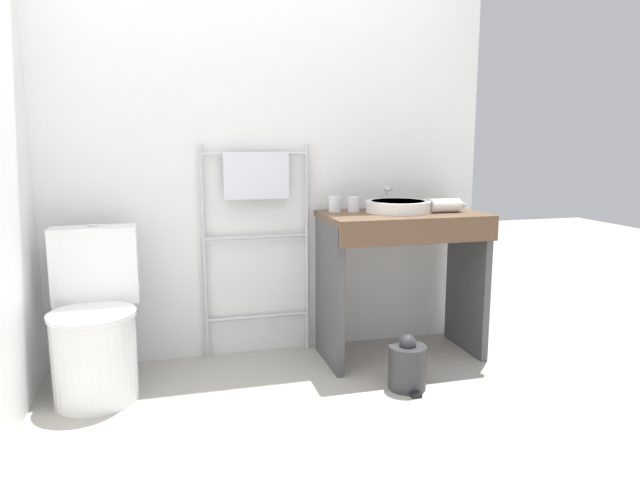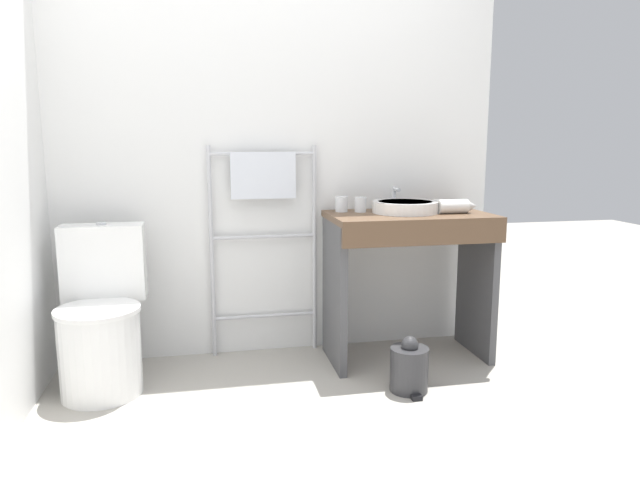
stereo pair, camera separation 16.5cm
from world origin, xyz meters
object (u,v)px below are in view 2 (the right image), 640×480
at_px(towel_radiator, 263,203).
at_px(cup_near_edge, 360,205).
at_px(toilet, 101,324).
at_px(trash_bin, 409,368).
at_px(hair_dryer, 454,206).
at_px(cup_near_wall, 341,204).
at_px(sink_basin, 405,207).

height_order(towel_radiator, cup_near_edge, towel_radiator).
bearing_deg(towel_radiator, toilet, -159.10).
bearing_deg(trash_bin, towel_radiator, 133.93).
bearing_deg(cup_near_edge, hair_dryer, -16.92).
bearing_deg(cup_near_edge, towel_radiator, 167.44).
bearing_deg(towel_radiator, hair_dryer, -14.68).
bearing_deg(cup_near_edge, cup_near_wall, 163.80).
distance_m(cup_near_wall, cup_near_edge, 0.11).
distance_m(toilet, trash_bin, 1.54).
bearing_deg(cup_near_wall, towel_radiator, 168.33).
bearing_deg(cup_near_wall, hair_dryer, -16.80).
distance_m(toilet, towel_radiator, 1.06).
distance_m(toilet, hair_dryer, 1.95).
bearing_deg(hair_dryer, sink_basin, 164.70).
relative_size(towel_radiator, trash_bin, 4.30).
bearing_deg(sink_basin, hair_dryer, -15.30).
bearing_deg(hair_dryer, toilet, -178.32).
distance_m(towel_radiator, sink_basin, 0.79).
relative_size(cup_near_edge, hair_dryer, 0.37).
distance_m(cup_near_wall, hair_dryer, 0.62).
height_order(toilet, hair_dryer, hair_dryer).
xyz_separation_m(towel_radiator, cup_near_edge, (0.53, -0.12, -0.01)).
relative_size(toilet, cup_near_wall, 9.34).
relative_size(cup_near_edge, trash_bin, 0.30).
relative_size(toilet, sink_basin, 2.23).
relative_size(cup_near_wall, cup_near_edge, 1.04).
bearing_deg(sink_basin, towel_radiator, 165.53).
height_order(toilet, cup_near_wall, cup_near_wall).
height_order(towel_radiator, trash_bin, towel_radiator).
height_order(towel_radiator, hair_dryer, towel_radiator).
height_order(sink_basin, hair_dryer, hair_dryer).
height_order(cup_near_edge, hair_dryer, cup_near_edge).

